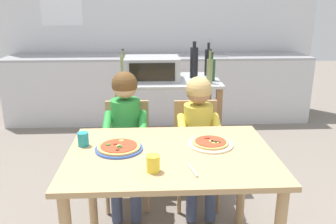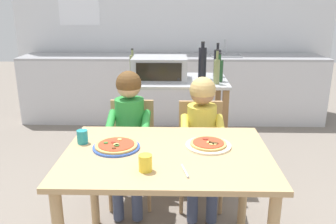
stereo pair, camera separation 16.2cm
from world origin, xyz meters
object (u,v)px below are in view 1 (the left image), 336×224
drinking_cup_teal (83,139)px  drinking_cup_yellow (153,164)px  dining_chair_left (127,145)px  serving_spoon (193,170)px  dining_table (171,169)px  dining_chair_right (196,145)px  bottle_squat_spirits (123,65)px  child_in_green_shirt (126,126)px  bottle_clear_vinegar (211,69)px  bottle_dark_olive_oil (194,62)px  bottle_tall_green_wine (208,62)px  pizza_plate_blue_rimmed (119,148)px  kitchen_island_cart (168,112)px  child_in_yellow_shirt (199,128)px  bottle_brown_beer (210,70)px  pizza_plate_cream (211,143)px  toaster_oven (152,68)px

drinking_cup_teal → drinking_cup_yellow: (0.42, -0.36, 0.00)m
dining_chair_left → serving_spoon: (0.40, -0.98, 0.27)m
dining_table → dining_chair_right: dining_chair_right is taller
bottle_squat_spirits → serving_spoon: (0.46, -1.67, -0.26)m
dining_chair_left → bottle_squat_spirits: bearing=95.0°
child_in_green_shirt → dining_table: bearing=-64.1°
bottle_clear_vinegar → bottle_dark_olive_oil: (-0.13, 0.12, 0.04)m
bottle_clear_vinegar → serving_spoon: size_ratio=1.75×
child_in_green_shirt → bottle_tall_green_wine: bearing=46.0°
pizza_plate_blue_rimmed → dining_chair_left: bearing=90.0°
bottle_dark_olive_oil → drinking_cup_yellow: bottle_dark_olive_oil is taller
kitchen_island_cart → drinking_cup_yellow: kitchen_island_cart is taller
child_in_green_shirt → bottle_squat_spirits: bearing=94.3°
kitchen_island_cart → child_in_green_shirt: bearing=-119.6°
bottle_tall_green_wine → dining_table: bottle_tall_green_wine is taller
bottle_clear_vinegar → bottle_squat_spirits: (-0.78, 0.28, -0.00)m
dining_chair_right → child_in_green_shirt: size_ratio=0.76×
kitchen_island_cart → bottle_tall_green_wine: bearing=21.0°
child_in_green_shirt → drinking_cup_teal: bearing=-113.9°
child_in_yellow_shirt → bottle_dark_olive_oil: bearing=86.9°
kitchen_island_cart → dining_chair_left: size_ratio=1.13×
bottle_tall_green_wine → bottle_brown_beer: bearing=-96.9°
child_in_green_shirt → child_in_yellow_shirt: size_ratio=1.04×
drinking_cup_yellow → bottle_dark_olive_oil: bearing=75.6°
bottle_clear_vinegar → dining_table: bearing=-109.9°
bottle_clear_vinegar → pizza_plate_cream: size_ratio=0.90×
bottle_tall_green_wine → serving_spoon: bottle_tall_green_wine is taller
dining_table → drinking_cup_teal: drinking_cup_teal is taller
dining_chair_right → drinking_cup_yellow: (-0.35, -0.95, 0.30)m
pizza_plate_cream → dining_table: bearing=-159.1°
dining_chair_right → dining_chair_left: bearing=178.4°
dining_table → bottle_brown_beer: bearing=69.7°
dining_table → serving_spoon: size_ratio=8.48×
pizza_plate_blue_rimmed → pizza_plate_cream: (0.55, 0.04, -0.00)m
dining_table → dining_chair_right: (0.25, 0.72, -0.15)m
pizza_plate_blue_rimmed → kitchen_island_cart: bearing=73.6°
pizza_plate_blue_rimmed → drinking_cup_yellow: (0.20, -0.29, 0.03)m
toaster_oven → dining_chair_left: 0.73m
pizza_plate_blue_rimmed → pizza_plate_cream: same height
bottle_clear_vinegar → drinking_cup_teal: 1.41m
bottle_brown_beer → dining_table: bottle_brown_beer is taller
pizza_plate_blue_rimmed → pizza_plate_cream: 0.55m
bottle_squat_spirits → pizza_plate_cream: bottle_squat_spirits is taller
bottle_brown_beer → child_in_green_shirt: size_ratio=0.27×
bottle_brown_beer → bottle_clear_vinegar: bearing=74.2°
bottle_dark_olive_oil → dining_table: 1.37m
bottle_squat_spirits → bottle_brown_beer: bearing=-27.5°
bottle_brown_beer → bottle_squat_spirits: 0.84m
bottle_brown_beer → serving_spoon: 1.34m
dining_table → child_in_yellow_shirt: 0.65m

